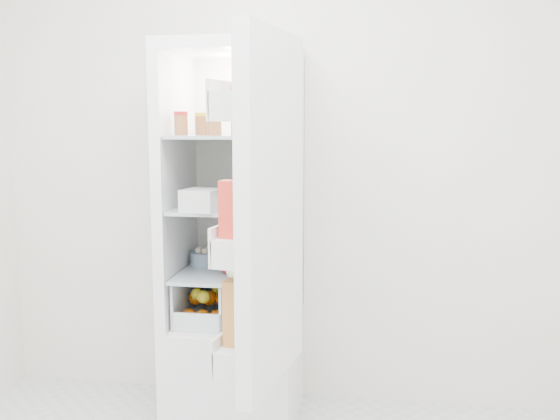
% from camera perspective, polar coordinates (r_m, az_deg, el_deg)
% --- Properties ---
extents(room_walls, '(3.02, 3.02, 2.61)m').
position_cam_1_polar(room_walls, '(1.70, -6.89, 12.73)').
color(room_walls, white).
rests_on(room_walls, ground).
extents(refrigerator, '(0.60, 0.60, 1.80)m').
position_cam_1_polar(refrigerator, '(3.06, -3.98, -6.73)').
color(refrigerator, white).
rests_on(refrigerator, ground).
extents(shelf_low, '(0.49, 0.53, 0.01)m').
position_cam_1_polar(shelf_low, '(2.98, -4.25, -5.65)').
color(shelf_low, '#9FB0BB').
rests_on(shelf_low, refrigerator).
extents(shelf_mid, '(0.49, 0.53, 0.02)m').
position_cam_1_polar(shelf_mid, '(2.92, -4.32, 0.27)').
color(shelf_mid, '#9FB0BB').
rests_on(shelf_mid, refrigerator).
extents(shelf_top, '(0.49, 0.53, 0.02)m').
position_cam_1_polar(shelf_top, '(2.89, -4.39, 6.76)').
color(shelf_top, '#9FB0BB').
rests_on(shelf_top, refrigerator).
extents(crisper_left, '(0.23, 0.46, 0.22)m').
position_cam_1_polar(crisper_left, '(3.04, -6.50, -7.92)').
color(crisper_left, silver).
rests_on(crisper_left, refrigerator).
extents(crisper_right, '(0.23, 0.46, 0.22)m').
position_cam_1_polar(crisper_right, '(2.99, -1.91, -8.16)').
color(crisper_right, silver).
rests_on(crisper_right, refrigerator).
extents(condiment_jars, '(0.38, 0.16, 0.08)m').
position_cam_1_polar(condiment_jars, '(2.79, -5.76, 7.71)').
color(condiment_jars, '#B21919').
rests_on(condiment_jars, shelf_top).
extents(squeeze_bottle, '(0.06, 0.06, 0.18)m').
position_cam_1_polar(squeeze_bottle, '(2.91, 0.02, 8.70)').
color(squeeze_bottle, white).
rests_on(squeeze_bottle, shelf_top).
extents(tub_white, '(0.17, 0.17, 0.10)m').
position_cam_1_polar(tub_white, '(2.75, -7.21, 0.90)').
color(tub_white, silver).
rests_on(tub_white, shelf_mid).
extents(tub_cream, '(0.15, 0.15, 0.07)m').
position_cam_1_polar(tub_cream, '(2.76, -3.62, 0.74)').
color(tub_cream, beige).
rests_on(tub_cream, shelf_mid).
extents(tin_red, '(0.11, 0.11, 0.06)m').
position_cam_1_polar(tin_red, '(2.76, -1.21, 0.61)').
color(tin_red, red).
rests_on(tin_red, shelf_mid).
extents(tub_green, '(0.11, 0.15, 0.08)m').
position_cam_1_polar(tub_green, '(2.91, -0.93, 1.26)').
color(tub_green, '#3F8B43').
rests_on(tub_green, shelf_mid).
extents(red_cabbage, '(0.19, 0.19, 0.19)m').
position_cam_1_polar(red_cabbage, '(3.00, -1.06, -3.56)').
color(red_cabbage, '#531D57').
rests_on(red_cabbage, shelf_low).
extents(bell_pepper, '(0.09, 0.09, 0.09)m').
position_cam_1_polar(bell_pepper, '(2.90, -4.73, -4.95)').
color(bell_pepper, red).
rests_on(bell_pepper, shelf_low).
extents(mushroom_bowl, '(0.15, 0.15, 0.06)m').
position_cam_1_polar(mushroom_bowl, '(3.09, -6.91, -4.42)').
color(mushroom_bowl, '#80A0BF').
rests_on(mushroom_bowl, shelf_low).
extents(salad_bag, '(0.11, 0.11, 0.11)m').
position_cam_1_polar(salad_bag, '(2.75, -3.81, -5.47)').
color(salad_bag, '#B5D29D').
rests_on(salad_bag, shelf_low).
extents(citrus_pile, '(0.20, 0.24, 0.16)m').
position_cam_1_polar(citrus_pile, '(3.00, -6.78, -8.52)').
color(citrus_pile, orange).
rests_on(citrus_pile, refrigerator).
extents(veg_pile, '(0.16, 0.30, 0.10)m').
position_cam_1_polar(veg_pile, '(3.00, -1.82, -9.04)').
color(veg_pile, '#21501A').
rests_on(veg_pile, refrigerator).
extents(fridge_door, '(0.26, 0.60, 1.30)m').
position_cam_1_polar(fridge_door, '(2.31, -1.41, -0.80)').
color(fridge_door, white).
rests_on(fridge_door, refrigerator).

